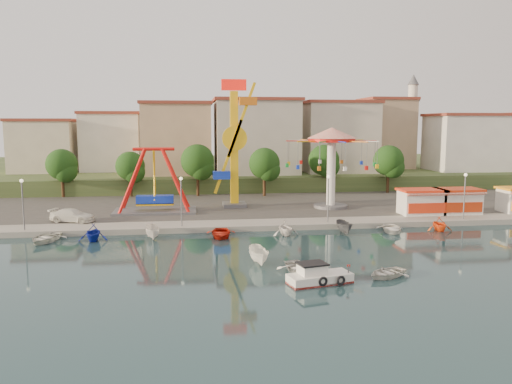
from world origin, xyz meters
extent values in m
plane|color=#132E36|center=(0.00, 0.00, 0.00)|extent=(200.00, 200.00, 0.00)
cube|color=#9E998E|center=(0.00, 62.00, 0.30)|extent=(200.00, 100.00, 0.60)
cube|color=#4C4944|center=(0.00, 30.00, 0.60)|extent=(90.00, 28.00, 0.01)
cube|color=#384C26|center=(0.00, 67.00, 1.50)|extent=(200.00, 60.00, 3.00)
cube|color=#59595E|center=(-11.41, 21.97, 0.75)|extent=(10.00, 5.00, 0.30)
cube|color=#1633C3|center=(-11.41, 21.97, 2.20)|extent=(4.50, 1.40, 1.00)
cylinder|color=red|center=(-11.41, 21.97, 8.40)|extent=(5.00, 0.40, 0.40)
cube|color=#59595E|center=(-1.33, 25.10, 0.85)|extent=(3.00, 3.00, 0.50)
cube|color=yellow|center=(-1.33, 25.10, 8.10)|extent=(1.00, 1.00, 15.00)
cube|color=#FB190D|center=(-1.33, 25.10, 16.40)|extent=(3.20, 0.50, 1.40)
cylinder|color=yellow|center=(-1.33, 24.30, 9.60)|extent=(3.20, 0.50, 3.20)
cube|color=yellow|center=(-0.47, 24.10, 11.95)|extent=(3.78, 0.35, 9.51)
cube|color=#CA5E11|center=(0.39, 24.10, 14.29)|extent=(2.20, 1.20, 1.00)
cylinder|color=#59595E|center=(11.01, 22.57, 0.80)|extent=(4.40, 4.40, 0.40)
cylinder|color=white|center=(11.01, 22.57, 5.10)|extent=(1.10, 1.10, 9.00)
cylinder|color=red|center=(11.01, 22.57, 9.40)|extent=(6.00, 6.00, 0.50)
cone|color=red|center=(11.01, 22.57, 10.30)|extent=(6.40, 6.40, 1.40)
cube|color=white|center=(20.53, 16.50, 2.00)|extent=(5.00, 3.00, 2.80)
cube|color=red|center=(20.53, 16.50, 3.55)|extent=(5.40, 3.40, 0.25)
cube|color=red|center=(20.53, 14.80, 3.20)|extent=(5.00, 0.77, 0.43)
cube|color=white|center=(25.18, 16.50, 2.00)|extent=(5.00, 3.00, 2.80)
cube|color=#AF2C0E|center=(25.18, 16.50, 3.55)|extent=(5.40, 3.40, 0.25)
cube|color=red|center=(25.18, 14.80, 3.20)|extent=(5.00, 0.77, 0.43)
cylinder|color=#59595E|center=(-24.00, 13.00, 3.10)|extent=(0.14, 0.14, 5.00)
cylinder|color=#59595E|center=(-8.00, 13.00, 3.10)|extent=(0.14, 0.14, 5.00)
cylinder|color=#59595E|center=(8.00, 13.00, 3.10)|extent=(0.14, 0.14, 5.00)
cylinder|color=#59595E|center=(24.00, 13.00, 3.10)|extent=(0.14, 0.14, 5.00)
cylinder|color=#382314|center=(-26.00, 36.98, 2.40)|extent=(0.44, 0.44, 3.60)
sphere|color=black|center=(-26.00, 36.98, 5.49)|extent=(4.60, 4.60, 4.60)
cylinder|color=#382314|center=(-16.00, 36.24, 2.30)|extent=(0.44, 0.44, 3.40)
sphere|color=black|center=(-16.00, 36.24, 5.22)|extent=(4.35, 4.35, 4.35)
cylinder|color=#382314|center=(-6.00, 35.81, 2.56)|extent=(0.44, 0.44, 3.92)
sphere|color=black|center=(-6.00, 35.81, 5.94)|extent=(5.02, 5.02, 5.02)
cylinder|color=#382314|center=(4.00, 34.36, 2.43)|extent=(0.44, 0.44, 3.66)
sphere|color=black|center=(4.00, 34.36, 5.58)|extent=(4.68, 4.68, 4.68)
cylinder|color=#382314|center=(14.00, 37.35, 2.50)|extent=(0.44, 0.44, 3.80)
sphere|color=black|center=(14.00, 37.35, 5.77)|extent=(4.86, 4.86, 4.86)
cylinder|color=#382314|center=(24.00, 35.54, 2.49)|extent=(0.44, 0.44, 3.77)
sphere|color=black|center=(24.00, 35.54, 5.73)|extent=(4.83, 4.83, 4.83)
cube|color=beige|center=(-33.37, 46.06, 8.93)|extent=(9.26, 9.53, 11.87)
cube|color=silver|center=(-21.33, 51.38, 7.32)|extent=(12.33, 9.01, 8.63)
cube|color=tan|center=(-8.19, 51.96, 8.62)|extent=(11.95, 9.28, 11.23)
cube|color=beige|center=(5.60, 48.80, 7.60)|extent=(12.59, 10.50, 9.20)
cube|color=beige|center=(19.07, 52.20, 7.62)|extent=(10.75, 9.23, 9.24)
cube|color=tan|center=(32.37, 50.33, 8.61)|extent=(12.77, 10.96, 11.21)
cube|color=silver|center=(44.15, 48.77, 9.18)|extent=(8.23, 8.98, 12.36)
cube|color=beige|center=(56.03, 53.70, 7.38)|extent=(11.59, 10.93, 8.76)
cylinder|color=silver|center=(36.00, 54.00, 11.00)|extent=(1.80, 1.80, 16.00)
cylinder|color=#59595E|center=(36.00, 54.00, 16.00)|extent=(2.80, 2.80, 0.30)
cone|color=#59595E|center=(36.00, 54.00, 20.00)|extent=(2.20, 2.20, 2.00)
cube|color=white|center=(2.20, -5.93, 0.28)|extent=(4.91, 2.76, 0.83)
cube|color=red|center=(2.20, -5.93, 0.07)|extent=(4.91, 2.76, 0.15)
cube|color=white|center=(1.65, -5.84, 0.97)|extent=(2.12, 1.77, 0.83)
cube|color=black|center=(1.65, -5.84, 1.44)|extent=(2.34, 1.99, 0.11)
torus|color=black|center=(2.20, -6.86, 0.42)|extent=(0.73, 0.34, 0.70)
torus|color=black|center=(3.50, -6.81, 0.42)|extent=(0.73, 0.34, 0.70)
imported|color=white|center=(1.33, -3.54, 0.42)|extent=(3.68, 4.60, 0.85)
imported|color=silver|center=(7.51, -5.20, 0.35)|extent=(4.14, 3.73, 0.70)
imported|color=white|center=(-1.49, -0.48, 0.72)|extent=(1.63, 3.79, 1.43)
imported|color=white|center=(-20.10, 16.94, 1.32)|extent=(5.34, 3.35, 1.44)
imported|color=silver|center=(-21.10, 9.80, 0.44)|extent=(4.01, 4.88, 0.88)
imported|color=#1223A2|center=(-16.56, 9.80, 0.85)|extent=(2.90, 3.33, 1.70)
imported|color=silver|center=(-10.80, 9.80, 0.70)|extent=(1.79, 3.74, 1.39)
imported|color=red|center=(-4.03, 9.80, 0.43)|extent=(3.25, 4.37, 0.87)
imported|color=silver|center=(2.66, 9.80, 0.81)|extent=(3.19, 3.52, 1.62)
imported|color=#535257|center=(8.92, 9.80, 0.69)|extent=(1.44, 3.60, 1.37)
imported|color=white|center=(14.10, 9.80, 0.42)|extent=(3.65, 4.56, 0.84)
imported|color=#F55015|center=(19.45, 9.80, 0.79)|extent=(2.80, 3.17, 1.57)
camera|label=1|loc=(-6.77, -39.82, 11.33)|focal=35.00mm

